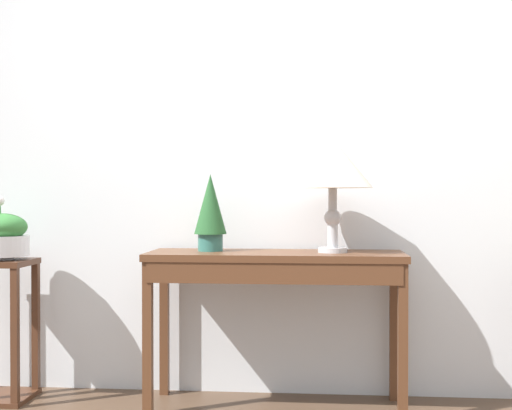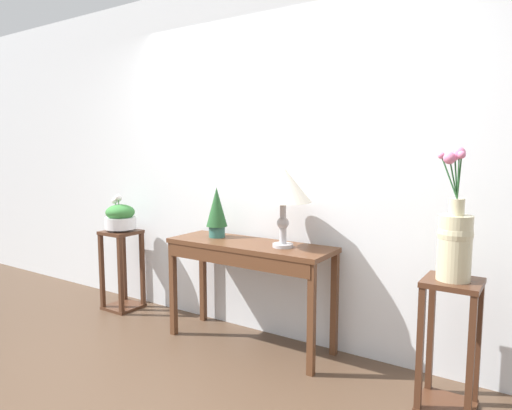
# 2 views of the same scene
# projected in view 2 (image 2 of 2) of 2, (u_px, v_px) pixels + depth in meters

# --- Properties ---
(ground_plane) EXTENTS (12.00, 12.00, 0.01)m
(ground_plane) POSITION_uv_depth(u_px,v_px,m) (155.00, 408.00, 2.59)
(ground_plane) COLOR #4C3828
(back_wall_with_art) EXTENTS (9.00, 0.10, 2.80)m
(back_wall_with_art) POSITION_uv_depth(u_px,v_px,m) (275.00, 159.00, 3.52)
(back_wall_with_art) COLOR silver
(back_wall_with_art) RESTS_ON ground
(console_table) EXTENTS (1.28, 0.43, 0.78)m
(console_table) POSITION_uv_depth(u_px,v_px,m) (248.00, 258.00, 3.35)
(console_table) COLOR #56331E
(console_table) RESTS_ON ground
(table_lamp) EXTENTS (0.40, 0.40, 0.57)m
(table_lamp) POSITION_uv_depth(u_px,v_px,m) (283.00, 186.00, 3.15)
(table_lamp) COLOR #B7B7BC
(table_lamp) RESTS_ON console_table
(potted_plant_on_console) EXTENTS (0.17, 0.17, 0.39)m
(potted_plant_on_console) POSITION_uv_depth(u_px,v_px,m) (217.00, 211.00, 3.55)
(potted_plant_on_console) COLOR #2D665B
(potted_plant_on_console) RESTS_ON console_table
(pedestal_stand_left) EXTENTS (0.30, 0.30, 0.73)m
(pedestal_stand_left) POSITION_uv_depth(u_px,v_px,m) (122.00, 270.00, 4.19)
(pedestal_stand_left) COLOR #472819
(pedestal_stand_left) RESTS_ON ground
(planter_bowl_wide_left) EXTENTS (0.28, 0.28, 0.33)m
(planter_bowl_wide_left) POSITION_uv_depth(u_px,v_px,m) (120.00, 217.00, 4.13)
(planter_bowl_wide_left) COLOR silver
(planter_bowl_wide_left) RESTS_ON pedestal_stand_left
(pedestal_stand_right) EXTENTS (0.30, 0.30, 0.75)m
(pedestal_stand_right) POSITION_uv_depth(u_px,v_px,m) (449.00, 346.00, 2.54)
(pedestal_stand_right) COLOR #472819
(pedestal_stand_right) RESTS_ON ground
(flower_vase_tall_right) EXTENTS (0.21, 0.19, 0.73)m
(flower_vase_tall_right) POSITION_uv_depth(u_px,v_px,m) (455.00, 238.00, 2.46)
(flower_vase_tall_right) COLOR beige
(flower_vase_tall_right) RESTS_ON pedestal_stand_right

